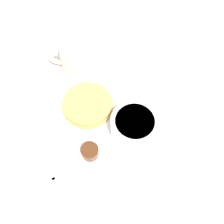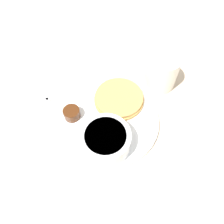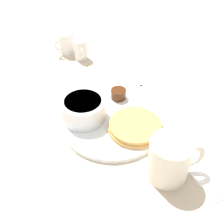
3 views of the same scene
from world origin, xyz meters
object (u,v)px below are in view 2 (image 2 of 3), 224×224
(plate, at_px, (109,121))
(bowl, at_px, (106,140))
(fork, at_px, (53,95))
(coffee_mug, at_px, (161,71))

(plate, height_order, bowl, bowl)
(bowl, bearing_deg, plate, -37.11)
(fork, bearing_deg, coffee_mug, -112.81)
(bowl, height_order, coffee_mug, coffee_mug)
(bowl, xyz_separation_m, fork, (0.20, 0.04, -0.04))
(coffee_mug, xyz_separation_m, fork, (0.11, 0.26, -0.04))
(plate, height_order, coffee_mug, coffee_mug)
(plate, relative_size, bowl, 2.24)
(plate, bearing_deg, fork, 29.94)
(plate, relative_size, fork, 1.55)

